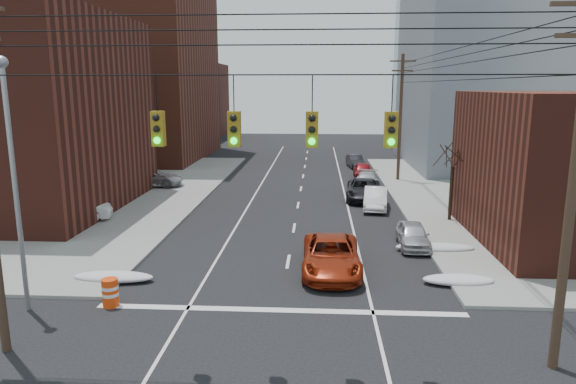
# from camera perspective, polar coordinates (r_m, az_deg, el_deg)

# --- Properties ---
(building_brick_tall) EXTENTS (24.00, 20.00, 30.00)m
(building_brick_tall) POSITION_cam_1_polar(r_m,az_deg,el_deg) (65.02, -20.54, 16.88)
(building_brick_tall) COLOR brown
(building_brick_tall) RESTS_ON ground
(building_brick_far) EXTENTS (22.00, 18.00, 12.00)m
(building_brick_far) POSITION_cam_1_polar(r_m,az_deg,el_deg) (89.80, -14.59, 9.83)
(building_brick_far) COLOR #502018
(building_brick_far) RESTS_ON ground
(building_office) EXTENTS (22.00, 20.00, 25.00)m
(building_office) POSITION_cam_1_polar(r_m,az_deg,el_deg) (59.35, 24.56, 14.72)
(building_office) COLOR gray
(building_office) RESTS_ON ground
(building_glass) EXTENTS (20.00, 18.00, 22.00)m
(building_glass) POSITION_cam_1_polar(r_m,az_deg,el_deg) (84.61, 19.39, 12.86)
(building_glass) COLOR gray
(building_glass) RESTS_ON ground
(utility_pole_right) EXTENTS (2.20, 0.28, 11.00)m
(utility_pole_right) POSITION_cam_1_polar(r_m,az_deg,el_deg) (16.34, 29.18, 1.36)
(utility_pole_right) COLOR #473323
(utility_pole_right) RESTS_ON ground
(utility_pole_far) EXTENTS (2.20, 0.28, 11.00)m
(utility_pole_far) POSITION_cam_1_polar(r_m,az_deg,el_deg) (46.11, 12.39, 8.28)
(utility_pole_far) COLOR #473323
(utility_pole_far) RESTS_ON ground
(traffic_signals) EXTENTS (17.00, 0.42, 2.02)m
(traffic_signals) POSITION_cam_1_polar(r_m,az_deg,el_deg) (14.56, -1.70, 7.25)
(traffic_signals) COLOR black
(traffic_signals) RESTS_ON ground
(street_light) EXTENTS (0.44, 0.44, 9.32)m
(street_light) POSITION_cam_1_polar(r_m,az_deg,el_deg) (20.78, -28.27, 2.67)
(street_light) COLOR gray
(street_light) RESTS_ON ground
(bare_tree) EXTENTS (2.09, 2.20, 4.93)m
(bare_tree) POSITION_cam_1_polar(r_m,az_deg,el_deg) (33.08, 17.68, 0.72)
(bare_tree) COLOR black
(bare_tree) RESTS_ON ground
(snow_nw) EXTENTS (3.50, 1.08, 0.42)m
(snow_nw) POSITION_cam_1_polar(r_m,az_deg,el_deg) (23.71, -18.82, -8.91)
(snow_nw) COLOR silver
(snow_nw) RESTS_ON ground
(snow_ne) EXTENTS (3.00, 1.08, 0.42)m
(snow_ne) POSITION_cam_1_polar(r_m,az_deg,el_deg) (23.28, 18.38, -9.26)
(snow_ne) COLOR silver
(snow_ne) RESTS_ON ground
(snow_east_far) EXTENTS (4.00, 1.08, 0.42)m
(snow_east_far) POSITION_cam_1_polar(r_m,az_deg,el_deg) (27.41, 16.00, -5.95)
(snow_east_far) COLOR silver
(snow_east_far) RESTS_ON ground
(red_pickup) EXTENTS (2.58, 5.59, 1.55)m
(red_pickup) POSITION_cam_1_polar(r_m,az_deg,el_deg) (23.49, 4.83, -7.03)
(red_pickup) COLOR #96260D
(red_pickup) RESTS_ON ground
(parked_car_a) EXTENTS (1.67, 3.86, 1.30)m
(parked_car_a) POSITION_cam_1_polar(r_m,az_deg,el_deg) (27.75, 13.71, -4.66)
(parked_car_a) COLOR silver
(parked_car_a) RESTS_ON ground
(parked_car_b) EXTENTS (2.04, 4.53, 1.44)m
(parked_car_b) POSITION_cam_1_polar(r_m,az_deg,el_deg) (35.80, 9.70, -0.71)
(parked_car_b) COLOR white
(parked_car_b) RESTS_ON ground
(parked_car_c) EXTENTS (2.94, 5.59, 1.50)m
(parked_car_c) POSITION_cam_1_polar(r_m,az_deg,el_deg) (38.55, 8.40, 0.26)
(parked_car_c) COLOR black
(parked_car_c) RESTS_ON ground
(parked_car_d) EXTENTS (2.61, 5.15, 1.43)m
(parked_car_d) POSITION_cam_1_polar(r_m,az_deg,el_deg) (41.83, 8.75, 1.10)
(parked_car_d) COLOR #ADADB2
(parked_car_d) RESTS_ON ground
(parked_car_e) EXTENTS (1.80, 4.22, 1.42)m
(parked_car_e) POSITION_cam_1_polar(r_m,az_deg,el_deg) (47.56, 8.33, 2.37)
(parked_car_e) COLOR maroon
(parked_car_e) RESTS_ON ground
(parked_car_f) EXTENTS (1.85, 4.08, 1.30)m
(parked_car_f) POSITION_cam_1_polar(r_m,az_deg,el_deg) (53.98, 7.47, 3.43)
(parked_car_f) COLOR black
(parked_car_f) RESTS_ON ground
(lot_car_a) EXTENTS (4.74, 2.65, 1.48)m
(lot_car_a) POSITION_cam_1_polar(r_m,az_deg,el_deg) (34.24, -22.79, -1.74)
(lot_car_a) COLOR silver
(lot_car_a) RESTS_ON sidewalk_nw
(lot_car_b) EXTENTS (5.16, 2.67, 1.39)m
(lot_car_b) POSITION_cam_1_polar(r_m,az_deg,el_deg) (43.92, -14.85, 1.52)
(lot_car_b) COLOR #9E9EA2
(lot_car_b) RESTS_ON sidewalk_nw
(lot_car_d) EXTENTS (4.25, 1.75, 1.44)m
(lot_car_d) POSITION_cam_1_polar(r_m,az_deg,el_deg) (42.88, -25.88, 0.52)
(lot_car_d) COLOR silver
(lot_car_d) RESTS_ON sidewalk_nw
(construction_barrel) EXTENTS (0.79, 0.79, 1.10)m
(construction_barrel) POSITION_cam_1_polar(r_m,az_deg,el_deg) (21.10, -19.15, -10.48)
(construction_barrel) COLOR #EE3E0C
(construction_barrel) RESTS_ON ground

